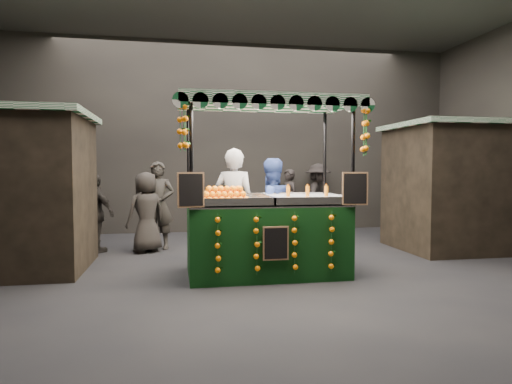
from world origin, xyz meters
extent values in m
plane|color=black|center=(0.00, 0.00, 0.00)|extent=(12.00, 12.00, 0.00)
cube|color=black|center=(0.00, 5.00, 2.50)|extent=(12.00, 0.10, 5.00)
cube|color=black|center=(4.40, 1.50, 1.25)|extent=(2.80, 2.00, 2.50)
cube|color=#104C23|center=(4.40, 1.50, 2.55)|extent=(3.00, 2.20, 0.10)
cube|color=black|center=(-0.14, 0.05, 0.55)|extent=(2.43, 1.32, 1.10)
cube|color=silver|center=(-0.14, 0.05, 1.13)|extent=(2.43, 1.32, 0.04)
cylinder|color=black|center=(-1.32, -0.58, 1.32)|extent=(0.06, 0.06, 2.65)
cylinder|color=black|center=(1.04, -0.58, 1.32)|extent=(0.06, 0.06, 2.65)
cylinder|color=black|center=(-1.32, 0.68, 1.32)|extent=(0.06, 0.06, 2.65)
cylinder|color=black|center=(1.04, 0.68, 1.32)|extent=(0.06, 0.06, 2.65)
cube|color=#104C23|center=(-0.14, 0.05, 2.69)|extent=(2.70, 1.60, 0.09)
cube|color=silver|center=(0.52, 0.05, 1.19)|extent=(1.08, 1.19, 0.09)
cube|color=black|center=(-1.33, -0.65, 1.38)|extent=(0.37, 0.10, 0.49)
cube|color=black|center=(1.05, -0.65, 1.38)|extent=(0.37, 0.10, 0.49)
cube|color=black|center=(-0.14, -0.66, 0.61)|extent=(0.38, 0.03, 0.49)
imported|color=gray|center=(-0.52, 1.01, 1.01)|extent=(0.87, 0.74, 2.03)
imported|color=navy|center=(0.13, 0.95, 0.93)|extent=(1.04, 0.90, 1.85)
imported|color=#2A2622|center=(-1.89, 2.62, 0.91)|extent=(0.74, 0.57, 1.83)
imported|color=black|center=(-0.27, 3.33, 0.81)|extent=(0.99, 0.94, 1.62)
imported|color=black|center=(-3.11, 2.42, 0.78)|extent=(0.96, 0.84, 1.56)
imported|color=black|center=(2.22, 4.60, 0.91)|extent=(1.11, 1.35, 1.81)
imported|color=black|center=(-2.12, 2.28, 0.80)|extent=(0.94, 0.84, 1.61)
imported|color=black|center=(4.28, 2.69, 0.88)|extent=(1.49, 1.55, 1.76)
imported|color=#2D2624|center=(1.40, 4.59, 0.83)|extent=(0.56, 0.70, 1.66)
camera|label=1|loc=(-1.53, -6.76, 1.67)|focal=31.11mm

